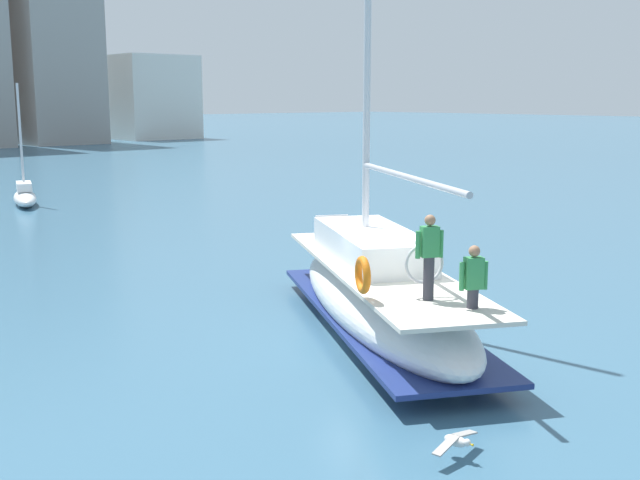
% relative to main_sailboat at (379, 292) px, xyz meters
% --- Properties ---
extents(ground_plane, '(400.00, 400.00, 0.00)m').
position_rel_main_sailboat_xyz_m(ground_plane, '(-0.29, -0.64, -0.90)').
color(ground_plane, '#38607A').
extents(main_sailboat, '(6.67, 9.59, 12.13)m').
position_rel_main_sailboat_xyz_m(main_sailboat, '(0.00, 0.00, 0.00)').
color(main_sailboat, white).
rests_on(main_sailboat, ground).
extents(moored_catamaran, '(2.36, 4.44, 5.80)m').
position_rel_main_sailboat_xyz_m(moored_catamaran, '(1.93, 25.69, -0.43)').
color(moored_catamaran, white).
rests_on(moored_catamaran, ground).
extents(seagull, '(1.04, 0.48, 0.17)m').
position_rel_main_sailboat_xyz_m(seagull, '(-3.62, -5.09, -0.63)').
color(seagull, silver).
rests_on(seagull, ground).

